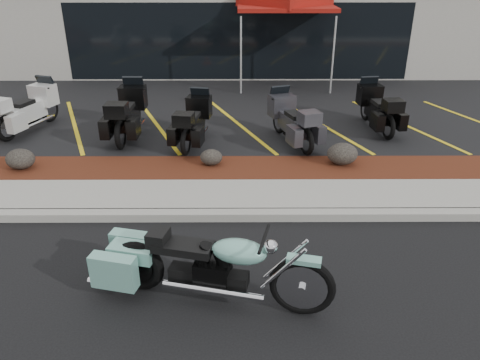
{
  "coord_description": "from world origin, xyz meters",
  "views": [
    {
      "loc": [
        -0.03,
        -6.3,
        4.23
      ],
      "look_at": [
        0.01,
        1.2,
        0.62
      ],
      "focal_mm": 35.0,
      "sensor_mm": 36.0,
      "label": 1
    }
  ],
  "objects_px": {
    "traffic_cone": "(196,96)",
    "popup_canopy": "(285,3)",
    "hero_cruiser": "(303,279)",
    "touring_white": "(48,99)"
  },
  "relations": [
    {
      "from": "traffic_cone",
      "to": "popup_canopy",
      "type": "xyz_separation_m",
      "value": [
        2.85,
        2.49,
        2.45
      ]
    },
    {
      "from": "hero_cruiser",
      "to": "traffic_cone",
      "type": "relative_size",
      "value": 7.93
    },
    {
      "from": "hero_cruiser",
      "to": "traffic_cone",
      "type": "bearing_deg",
      "value": 116.24
    },
    {
      "from": "popup_canopy",
      "to": "hero_cruiser",
      "type": "bearing_deg",
      "value": -71.25
    },
    {
      "from": "touring_white",
      "to": "popup_canopy",
      "type": "height_order",
      "value": "popup_canopy"
    },
    {
      "from": "hero_cruiser",
      "to": "touring_white",
      "type": "xyz_separation_m",
      "value": [
        -5.89,
        7.44,
        0.21
      ]
    },
    {
      "from": "hero_cruiser",
      "to": "popup_canopy",
      "type": "distance_m",
      "value": 12.01
    },
    {
      "from": "traffic_cone",
      "to": "popup_canopy",
      "type": "distance_m",
      "value": 4.51
    },
    {
      "from": "hero_cruiser",
      "to": "traffic_cone",
      "type": "distance_m",
      "value": 9.52
    },
    {
      "from": "hero_cruiser",
      "to": "popup_canopy",
      "type": "height_order",
      "value": "popup_canopy"
    }
  ]
}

